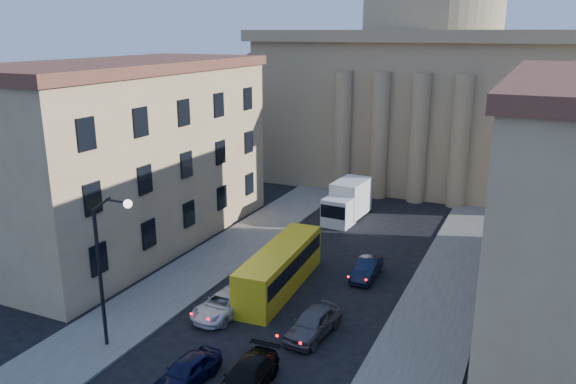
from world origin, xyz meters
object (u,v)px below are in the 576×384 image
at_px(street_lamp, 106,260).
at_px(car_left_near, 187,371).
at_px(city_bus, 280,267).
at_px(box_truck, 347,202).

relative_size(street_lamp, car_left_near, 2.13).
height_order(city_bus, box_truck, box_truck).
distance_m(street_lamp, car_left_near, 7.24).
bearing_deg(street_lamp, city_bus, 64.47).
bearing_deg(box_truck, city_bus, -83.83).
bearing_deg(street_lamp, car_left_near, -10.38).
distance_m(car_left_near, city_bus, 11.70).
distance_m(street_lamp, city_bus, 12.37).
bearing_deg(city_bus, street_lamp, -118.92).
relative_size(car_left_near, city_bus, 0.40).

